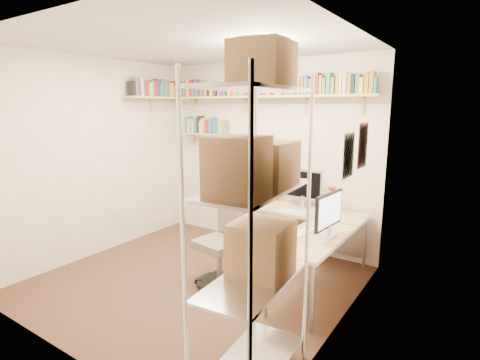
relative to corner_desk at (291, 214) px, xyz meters
name	(u,v)px	position (x,y,z in m)	size (l,w,h in m)	color
ground	(195,281)	(-0.69, -0.97, -0.65)	(3.20, 3.20, 0.00)	#43301C
room_shell	(191,141)	(-0.69, -0.96, 0.90)	(3.24, 3.04, 2.52)	beige
wall_shelves	(230,96)	(-1.12, 0.33, 1.38)	(3.12, 1.09, 0.80)	tan
corner_desk	(291,214)	(0.00, 0.00, 0.00)	(1.75, 1.67, 1.14)	#D3C389
office_chair	(223,247)	(-0.40, -0.83, -0.24)	(0.52, 0.53, 0.98)	black
wire_rack	(257,187)	(0.66, -1.89, 0.75)	(0.52, 0.95, 2.29)	silver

